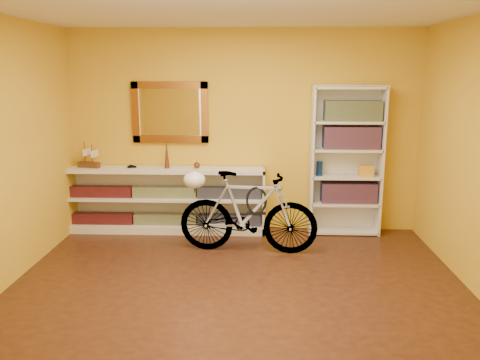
{
  "coord_description": "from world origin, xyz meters",
  "views": [
    {
      "loc": [
        0.2,
        -4.31,
        2.07
      ],
      "look_at": [
        0.0,
        0.7,
        0.95
      ],
      "focal_mm": 36.61,
      "sensor_mm": 36.0,
      "label": 1
    }
  ],
  "objects_px": {
    "bicycle": "(248,212)",
    "bookcase": "(346,161)",
    "helmet": "(194,180)",
    "console_unit": "(165,200)"
  },
  "relations": [
    {
      "from": "bicycle",
      "to": "bookcase",
      "type": "bearing_deg",
      "value": -53.89
    },
    {
      "from": "bookcase",
      "to": "bicycle",
      "type": "distance_m",
      "value": 1.51
    },
    {
      "from": "bookcase",
      "to": "helmet",
      "type": "relative_size",
      "value": 7.41
    },
    {
      "from": "console_unit",
      "to": "bicycle",
      "type": "xyz_separation_m",
      "value": [
        1.1,
        -0.72,
        0.06
      ]
    },
    {
      "from": "bookcase",
      "to": "helmet",
      "type": "distance_m",
      "value": 1.97
    },
    {
      "from": "bookcase",
      "to": "helmet",
      "type": "xyz_separation_m",
      "value": [
        -1.85,
        -0.69,
        -0.1
      ]
    },
    {
      "from": "console_unit",
      "to": "bookcase",
      "type": "distance_m",
      "value": 2.38
    },
    {
      "from": "bookcase",
      "to": "console_unit",
      "type": "bearing_deg",
      "value": -179.38
    },
    {
      "from": "bicycle",
      "to": "helmet",
      "type": "xyz_separation_m",
      "value": [
        -0.62,
        0.05,
        0.36
      ]
    },
    {
      "from": "console_unit",
      "to": "bookcase",
      "type": "xyz_separation_m",
      "value": [
        2.33,
        0.03,
        0.52
      ]
    }
  ]
}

